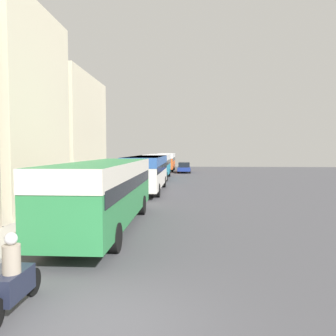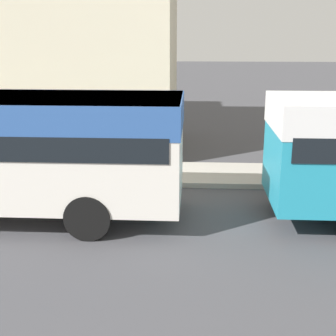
{
  "view_description": "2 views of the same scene",
  "coord_description": "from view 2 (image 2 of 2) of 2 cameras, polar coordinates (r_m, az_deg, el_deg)",
  "views": [
    {
      "loc": [
        1.65,
        -6.17,
        3.44
      ],
      "look_at": [
        -0.35,
        26.87,
        1.58
      ],
      "focal_mm": 35.0,
      "sensor_mm": 36.0,
      "label": 1
    },
    {
      "loc": [
        8.62,
        25.78,
        4.32
      ],
      "look_at": [
        -0.96,
        25.24,
        1.48
      ],
      "focal_mm": 50.0,
      "sensor_mm": 36.0,
      "label": 2
    }
  ],
  "objects": [
    {
      "name": "building_far_terrace",
      "position": [
        18.41,
        -14.32,
        17.25
      ],
      "size": [
        5.57,
        9.14,
        9.45
      ],
      "color": "beige",
      "rests_on": "ground_plane"
    }
  ]
}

